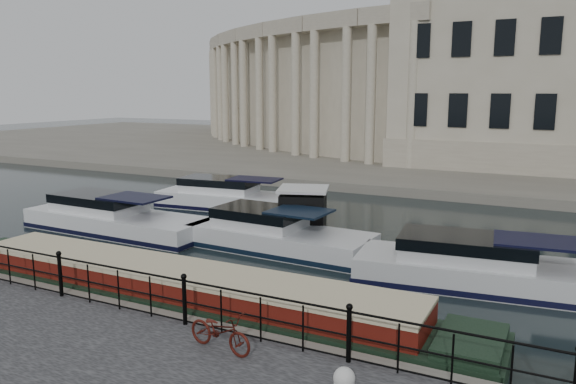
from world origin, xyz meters
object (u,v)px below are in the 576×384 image
Objects in this scene: bicycle at (220,331)px; harbour_hut at (303,216)px; mooring_bollard at (344,384)px; narrowboat at (179,298)px.

harbour_hut is at bearing 24.57° from bicycle.
mooring_bollard is at bearing -80.32° from harbour_hut.
bicycle is 10.92m from harbour_hut.
harbour_hut reaches higher than bicycle.
harbour_hut is (-0.13, 8.09, 0.59)m from narrowboat.
narrowboat is 8.11m from harbour_hut.
bicycle is at bearing -92.61° from harbour_hut.
narrowboat is at bearing -107.99° from harbour_hut.
mooring_bollard is 0.18× the size of harbour_hut.
narrowboat reaches higher than mooring_bollard.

